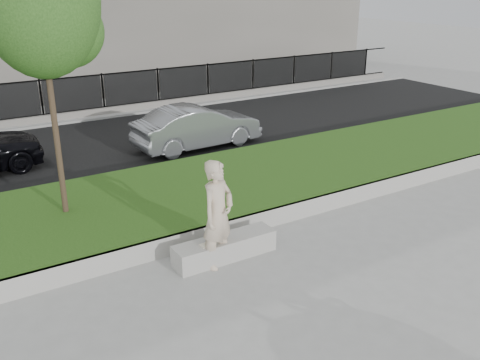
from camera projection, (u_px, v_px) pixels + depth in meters
ground at (236, 267)px, 9.70m from camera, size 90.00×90.00×0.00m
grass_bank at (166, 201)px, 12.00m from camera, size 34.00×4.00×0.40m
grass_kerb at (208, 235)px, 10.45m from camera, size 34.00×0.08×0.40m
street at (92, 147)px, 16.43m from camera, size 34.00×7.00×0.04m
far_pavement at (55, 115)px, 19.98m from camera, size 34.00×3.00×0.12m
iron_fence at (60, 108)px, 19.02m from camera, size 32.00×0.30×1.50m
stone_bench at (225, 248)px, 9.94m from camera, size 1.99×0.50×0.41m
man at (218, 214)px, 9.43m from camera, size 0.86×0.73×2.01m
book at (207, 245)px, 9.60m from camera, size 0.24×0.18×0.03m
young_tree at (44, 6)px, 9.65m from camera, size 2.27×2.17×5.55m
car_silver at (197, 127)px, 16.11m from camera, size 3.96×1.55×1.28m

